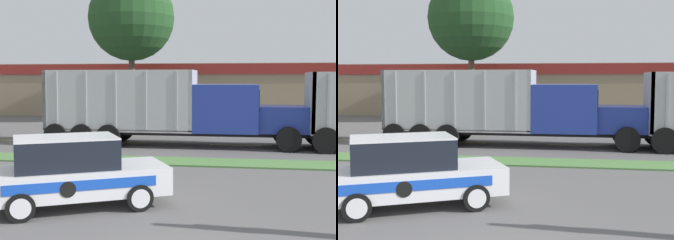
{
  "view_description": "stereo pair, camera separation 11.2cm",
  "coord_description": "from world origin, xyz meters",
  "views": [
    {
      "loc": [
        1.06,
        -6.76,
        3.08
      ],
      "look_at": [
        -1.45,
        9.35,
        1.63
      ],
      "focal_mm": 50.0,
      "sensor_mm": 36.0,
      "label": 1
    },
    {
      "loc": [
        1.17,
        -6.74,
        3.08
      ],
      "look_at": [
        -1.45,
        9.35,
        1.63
      ],
      "focal_mm": 50.0,
      "sensor_mm": 36.0,
      "label": 2
    }
  ],
  "objects": [
    {
      "name": "rally_car",
      "position": [
        -2.87,
        3.76,
        0.87
      ],
      "size": [
        4.59,
        3.51,
        1.75
      ],
      "color": "white",
      "rests_on": "ground_plane"
    },
    {
      "name": "grass_verge",
      "position": [
        0.0,
        10.11,
        0.03
      ],
      "size": [
        120.0,
        1.66,
        0.06
      ],
      "primitive_type": "cube",
      "color": "#517F42",
      "rests_on": "ground_plane"
    },
    {
      "name": "centre_line_4",
      "position": [
        0.85,
        14.94,
        0.0
      ],
      "size": [
        2.4,
        0.14,
        0.01
      ],
      "primitive_type": "cube",
      "color": "yellow",
      "rests_on": "ground_plane"
    },
    {
      "name": "centre_line_3",
      "position": [
        -4.55,
        14.94,
        0.0
      ],
      "size": [
        2.4,
        0.14,
        0.01
      ],
      "primitive_type": "cube",
      "color": "yellow",
      "rests_on": "ground_plane"
    },
    {
      "name": "centre_line_2",
      "position": [
        -9.95,
        14.94,
        0.0
      ],
      "size": [
        2.4,
        0.14,
        0.01
      ],
      "primitive_type": "cube",
      "color": "yellow",
      "rests_on": "ground_plane"
    },
    {
      "name": "store_building_backdrop",
      "position": [
        -4.16,
        35.56,
        2.14
      ],
      "size": [
        39.53,
        12.1,
        4.27
      ],
      "color": "#9E896B",
      "rests_on": "ground_plane"
    },
    {
      "name": "tree_behind_left",
      "position": [
        -6.61,
        25.8,
        7.97
      ],
      "size": [
        6.09,
        6.09,
        11.93
      ],
      "color": "brown",
      "rests_on": "ground_plane"
    },
    {
      "name": "dump_truck_lead",
      "position": [
        -0.92,
        14.45,
        1.53
      ],
      "size": [
        12.18,
        2.8,
        3.46
      ],
      "color": "black",
      "rests_on": "ground_plane"
    }
  ]
}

